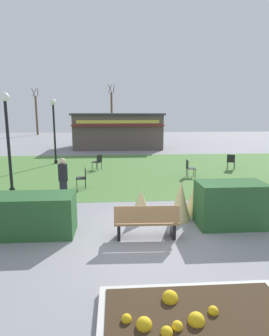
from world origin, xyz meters
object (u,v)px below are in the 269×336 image
(cafe_chair_east, at_px, (231,160))
(trash_bin, at_px, (260,214))
(cafe_chair_west, at_px, (83,176))
(parked_car_west_slot, at_px, (103,133))
(lamppost_far, at_px, (54,123))
(cafe_chair_north, at_px, (98,161))
(tree_right_bg, at_px, (36,114))
(food_kiosk, at_px, (118,130))
(person_strolling, at_px, (63,180))
(lamppost_mid, at_px, (7,131))
(cafe_chair_center, at_px, (189,167))
(tree_left_bg, at_px, (112,113))
(park_bench, at_px, (146,221))

(cafe_chair_east, bearing_deg, trash_bin, -106.59)
(cafe_chair_west, height_order, parked_car_west_slot, parked_car_west_slot)
(lamppost_far, bearing_deg, trash_bin, -54.38)
(cafe_chair_north, relative_size, tree_right_bg, 0.14)
(cafe_chair_north, xyz_separation_m, tree_right_bg, (-9.91, 26.12, 2.33))
(food_kiosk, xyz_separation_m, tree_right_bg, (-11.21, 15.46, 1.28))
(cafe_chair_east, bearing_deg, person_strolling, -146.08)
(lamppost_mid, height_order, cafe_chair_east, lamppost_mid)
(food_kiosk, bearing_deg, lamppost_mid, -106.79)
(trash_bin, xyz_separation_m, tree_right_bg, (-15.09, 35.01, 2.47))
(trash_bin, bearing_deg, food_kiosk, 101.20)
(cafe_chair_west, distance_m, cafe_chair_east, 8.93)
(cafe_chair_east, xyz_separation_m, tree_right_bg, (-17.61, 26.53, 2.33))
(trash_bin, height_order, cafe_chair_center, cafe_chair_center)
(food_kiosk, height_order, cafe_chair_east, food_kiosk)
(cafe_chair_center, distance_m, tree_left_bg, 27.83)
(trash_bin, distance_m, parked_car_west_slot, 29.11)
(lamppost_far, xyz_separation_m, cafe_chair_north, (2.84, -2.30, -2.05))
(park_bench, bearing_deg, lamppost_far, 111.34)
(tree_left_bg, relative_size, tree_right_bg, 1.07)
(cafe_chair_west, bearing_deg, food_kiosk, 83.22)
(tree_right_bg, bearing_deg, cafe_chair_west, -72.59)
(tree_left_bg, bearing_deg, lamppost_far, -98.67)
(lamppost_far, height_order, tree_right_bg, tree_right_bg)
(trash_bin, distance_m, cafe_chair_west, 7.41)
(tree_right_bg, bearing_deg, food_kiosk, -54.04)
(cafe_chair_west, relative_size, person_strolling, 0.53)
(trash_bin, bearing_deg, lamppost_mid, 153.52)
(park_bench, bearing_deg, cafe_chair_east, 56.82)
(park_bench, xyz_separation_m, parked_car_west_slot, (-2.17, 29.17, 0.16))
(person_strolling, bearing_deg, food_kiosk, -1.78)
(cafe_chair_center, distance_m, tree_right_bg, 31.97)
(person_strolling, xyz_separation_m, tree_right_bg, (-8.98, 32.34, 2.00))
(cafe_chair_west, xyz_separation_m, cafe_chair_center, (5.23, 1.89, 0.00))
(food_kiosk, xyz_separation_m, cafe_chair_west, (-1.75, -14.73, -1.05))
(cafe_chair_center, height_order, person_strolling, person_strolling)
(trash_bin, height_order, cafe_chair_east, cafe_chair_east)
(lamppost_mid, bearing_deg, trash_bin, -26.48)
(trash_bin, height_order, cafe_chair_west, cafe_chair_west)
(cafe_chair_north, bearing_deg, lamppost_far, 141.01)
(lamppost_far, height_order, cafe_chair_north, lamppost_far)
(lamppost_mid, xyz_separation_m, tree_right_bg, (-6.59, 30.78, 0.29))
(lamppost_far, distance_m, tree_right_bg, 24.85)
(cafe_chair_west, xyz_separation_m, parked_car_west_slot, (0.04, 23.74, 0.12))
(trash_bin, bearing_deg, cafe_chair_west, 139.37)
(trash_bin, height_order, food_kiosk, food_kiosk)
(park_bench, distance_m, lamppost_far, 12.83)
(tree_left_bg, bearing_deg, lamppost_mid, -97.57)
(cafe_chair_west, distance_m, tree_left_bg, 29.43)
(food_kiosk, bearing_deg, person_strolling, -97.55)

